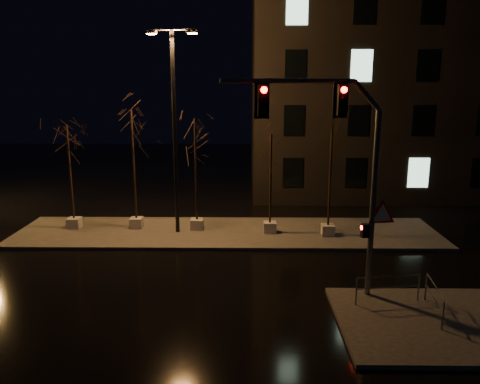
{
  "coord_description": "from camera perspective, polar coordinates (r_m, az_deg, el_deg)",
  "views": [
    {
      "loc": [
        0.95,
        -17.45,
        7.61
      ],
      "look_at": [
        0.71,
        3.67,
        2.8
      ],
      "focal_mm": 35.0,
      "sensor_mm": 36.0,
      "label": 1
    }
  ],
  "objects": [
    {
      "name": "tree_4",
      "position": [
        23.49,
        11.06,
        4.86
      ],
      "size": [
        1.8,
        1.8,
        5.67
      ],
      "color": "beige",
      "rests_on": "median"
    },
    {
      "name": "guard_rail_b",
      "position": [
        17.15,
        22.61,
        -11.57
      ],
      "size": [
        0.31,
        2.15,
        1.02
      ],
      "rotation": [
        0.0,
        0.0,
        1.45
      ],
      "color": "slate",
      "rests_on": "sidewalk_corner"
    },
    {
      "name": "traffic_signal_mast",
      "position": [
        16.23,
        12.29,
        3.99
      ],
      "size": [
        6.21,
        1.23,
        7.69
      ],
      "rotation": [
        0.0,
        0.0,
        0.19
      ],
      "color": "slate",
      "rests_on": "sidewalk_corner"
    },
    {
      "name": "tree_3",
      "position": [
        23.61,
        3.79,
        4.35
      ],
      "size": [
        1.8,
        1.8,
        5.26
      ],
      "color": "beige",
      "rests_on": "median"
    },
    {
      "name": "guard_rail_a",
      "position": [
        17.43,
        17.61,
        -10.77
      ],
      "size": [
        2.33,
        0.38,
        1.01
      ],
      "rotation": [
        0.0,
        0.0,
        0.14
      ],
      "color": "slate",
      "rests_on": "sidewalk_corner"
    },
    {
      "name": "median",
      "position": [
        24.65,
        -1.59,
        -4.98
      ],
      "size": [
        22.0,
        5.0,
        0.15
      ],
      "primitive_type": "cube",
      "color": "#413E3A",
      "rests_on": "ground"
    },
    {
      "name": "tree_1",
      "position": [
        24.87,
        -12.99,
        6.55
      ],
      "size": [
        1.8,
        1.8,
        6.44
      ],
      "color": "beige",
      "rests_on": "median"
    },
    {
      "name": "building",
      "position": [
        37.78,
        21.34,
        11.8
      ],
      "size": [
        25.0,
        12.0,
        15.0
      ],
      "primitive_type": "cube",
      "color": "black",
      "rests_on": "ground"
    },
    {
      "name": "tree_0",
      "position": [
        25.87,
        -20.2,
        5.0
      ],
      "size": [
        1.8,
        1.8,
        5.65
      ],
      "color": "beige",
      "rests_on": "median"
    },
    {
      "name": "tree_2",
      "position": [
        24.16,
        -5.48,
        5.87
      ],
      "size": [
        1.8,
        1.8,
        6.01
      ],
      "color": "beige",
      "rests_on": "median"
    },
    {
      "name": "sidewalk_corner",
      "position": [
        17.15,
        23.82,
        -14.4
      ],
      "size": [
        7.0,
        5.0,
        0.15
      ],
      "primitive_type": "cube",
      "color": "#413E3A",
      "rests_on": "ground"
    },
    {
      "name": "streetlight_main",
      "position": [
        23.69,
        -8.02,
        8.79
      ],
      "size": [
        2.53,
        0.61,
        10.13
      ],
      "rotation": [
        0.0,
        0.0,
        -0.13
      ],
      "color": "black",
      "rests_on": "median"
    },
    {
      "name": "ground",
      "position": [
        19.06,
        -2.29,
        -10.72
      ],
      "size": [
        90.0,
        90.0,
        0.0
      ],
      "primitive_type": "plane",
      "color": "black",
      "rests_on": "ground"
    }
  ]
}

